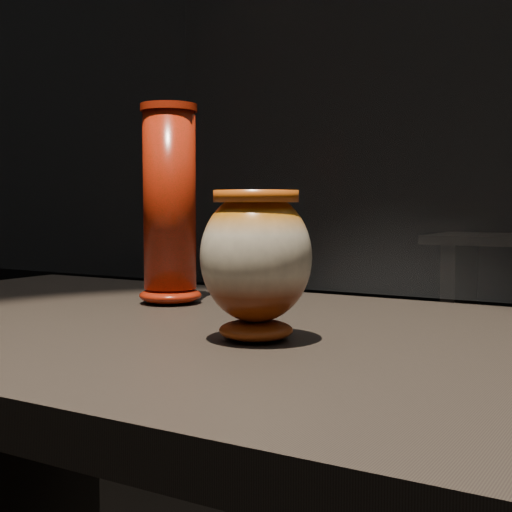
% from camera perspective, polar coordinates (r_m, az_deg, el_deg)
% --- Properties ---
extents(main_vase, '(0.16, 0.16, 0.19)m').
position_cam_1_polar(main_vase, '(0.88, -0.00, -0.22)').
color(main_vase, '#662309').
rests_on(main_vase, display_plinth).
extents(tall_vase, '(0.13, 0.13, 0.34)m').
position_cam_1_polar(tall_vase, '(1.21, -6.92, 3.85)').
color(tall_vase, '#B21A0B').
rests_on(tall_vase, display_plinth).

